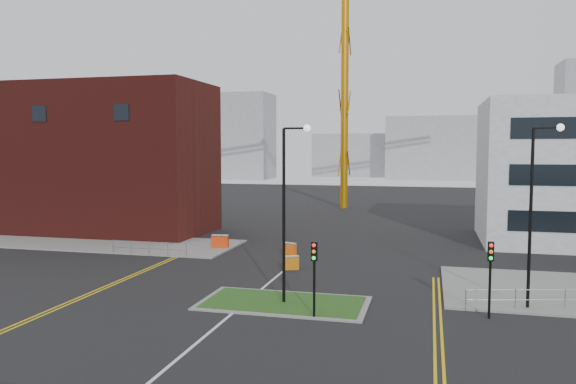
% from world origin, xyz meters
% --- Properties ---
extents(ground, '(200.00, 200.00, 0.00)m').
position_xyz_m(ground, '(0.00, 0.00, 0.00)').
color(ground, black).
rests_on(ground, ground).
extents(pavement_left, '(28.00, 8.00, 0.12)m').
position_xyz_m(pavement_left, '(-20.00, 22.00, 0.06)').
color(pavement_left, slate).
rests_on(pavement_left, ground).
extents(island_kerb, '(8.60, 4.60, 0.08)m').
position_xyz_m(island_kerb, '(2.00, 8.00, 0.04)').
color(island_kerb, slate).
rests_on(island_kerb, ground).
extents(grass_island, '(8.00, 4.00, 0.12)m').
position_xyz_m(grass_island, '(2.00, 8.00, 0.06)').
color(grass_island, '#1C4918').
rests_on(grass_island, ground).
extents(brick_building, '(24.20, 10.07, 14.24)m').
position_xyz_m(brick_building, '(-22.97, 28.00, 6.85)').
color(brick_building, '#4F1613').
rests_on(brick_building, ground).
extents(streetlamp_island, '(1.46, 0.36, 9.18)m').
position_xyz_m(streetlamp_island, '(2.22, 8.00, 5.41)').
color(streetlamp_island, black).
rests_on(streetlamp_island, ground).
extents(streetlamp_right_near, '(1.46, 0.36, 9.18)m').
position_xyz_m(streetlamp_right_near, '(14.22, 10.00, 5.41)').
color(streetlamp_right_near, black).
rests_on(streetlamp_right_near, ground).
extents(traffic_light_island, '(0.28, 0.33, 3.65)m').
position_xyz_m(traffic_light_island, '(4.00, 5.98, 2.57)').
color(traffic_light_island, black).
rests_on(traffic_light_island, ground).
extents(traffic_light_right, '(0.28, 0.33, 3.65)m').
position_xyz_m(traffic_light_right, '(12.00, 7.98, 2.57)').
color(traffic_light_right, black).
rests_on(traffic_light_right, ground).
extents(railing_left, '(6.05, 0.05, 1.10)m').
position_xyz_m(railing_left, '(-11.00, 18.00, 0.74)').
color(railing_left, gray).
rests_on(railing_left, ground).
extents(centre_line, '(0.15, 30.00, 0.01)m').
position_xyz_m(centre_line, '(0.00, 2.00, 0.01)').
color(centre_line, silver).
rests_on(centre_line, ground).
extents(yellow_left_a, '(0.12, 24.00, 0.01)m').
position_xyz_m(yellow_left_a, '(-9.00, 10.00, 0.01)').
color(yellow_left_a, gold).
rests_on(yellow_left_a, ground).
extents(yellow_left_b, '(0.12, 24.00, 0.01)m').
position_xyz_m(yellow_left_b, '(-8.70, 10.00, 0.01)').
color(yellow_left_b, gold).
rests_on(yellow_left_b, ground).
extents(yellow_right_a, '(0.12, 20.00, 0.01)m').
position_xyz_m(yellow_right_a, '(9.50, 6.00, 0.01)').
color(yellow_right_a, gold).
rests_on(yellow_right_a, ground).
extents(yellow_right_b, '(0.12, 20.00, 0.01)m').
position_xyz_m(yellow_right_b, '(9.80, 6.00, 0.01)').
color(yellow_right_b, gold).
rests_on(yellow_right_b, ground).
extents(skyline_a, '(18.00, 12.00, 22.00)m').
position_xyz_m(skyline_a, '(-40.00, 120.00, 11.00)').
color(skyline_a, gray).
rests_on(skyline_a, ground).
extents(skyline_b, '(24.00, 12.00, 16.00)m').
position_xyz_m(skyline_b, '(10.00, 130.00, 8.00)').
color(skyline_b, gray).
rests_on(skyline_b, ground).
extents(skyline_d, '(30.00, 12.00, 12.00)m').
position_xyz_m(skyline_d, '(-8.00, 140.00, 6.00)').
color(skyline_d, gray).
rests_on(skyline_d, ground).
extents(barrier_left, '(1.38, 0.59, 1.13)m').
position_xyz_m(barrier_left, '(-6.90, 21.97, 0.61)').
color(barrier_left, red).
rests_on(barrier_left, ground).
extents(barrier_mid, '(1.14, 0.73, 0.91)m').
position_xyz_m(barrier_mid, '(0.35, 16.02, 0.50)').
color(barrier_mid, '#C5680A').
rests_on(barrier_mid, ground).
extents(barrier_right, '(1.13, 0.71, 0.90)m').
position_xyz_m(barrier_right, '(-1.00, 21.08, 0.49)').
color(barrier_right, '#EE5F0D').
rests_on(barrier_right, ground).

